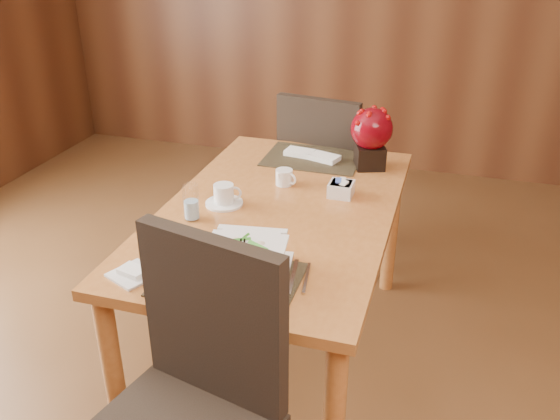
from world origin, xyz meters
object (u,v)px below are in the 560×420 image
(soup_setting, at_px, (246,260))
(water_glass, at_px, (191,202))
(berry_decor, at_px, (371,134))
(bread_plate, at_px, (133,274))
(creamer_jug, at_px, (284,177))
(far_chair, at_px, (325,171))
(near_chair, at_px, (190,398))
(coffee_cup, at_px, (224,196))
(sugar_caddy, at_px, (341,189))
(dining_table, at_px, (279,229))

(soup_setting, distance_m, water_glass, 0.46)
(berry_decor, bearing_deg, bread_plate, -117.15)
(creamer_jug, distance_m, far_chair, 0.69)
(bread_plate, relative_size, near_chair, 0.13)
(bread_plate, bearing_deg, coffee_cup, 81.43)
(water_glass, height_order, bread_plate, water_glass)
(far_chair, bearing_deg, near_chair, 99.54)
(near_chair, bearing_deg, far_chair, 104.06)
(coffee_cup, height_order, bread_plate, coffee_cup)
(coffee_cup, relative_size, water_glass, 1.07)
(water_glass, bearing_deg, creamer_jug, 59.20)
(water_glass, relative_size, bread_plate, 1.07)
(soup_setting, height_order, sugar_caddy, soup_setting)
(coffee_cup, height_order, berry_decor, berry_decor)
(soup_setting, height_order, creamer_jug, soup_setting)
(berry_decor, bearing_deg, near_chair, -100.25)
(creamer_jug, distance_m, near_chair, 1.15)
(dining_table, distance_m, soup_setting, 0.53)
(soup_setting, relative_size, far_chair, 0.32)
(creamer_jug, height_order, sugar_caddy, creamer_jug)
(berry_decor, distance_m, bread_plate, 1.29)
(creamer_jug, height_order, near_chair, near_chair)
(dining_table, height_order, far_chair, far_chair)
(water_glass, bearing_deg, dining_table, 33.44)
(coffee_cup, xyz_separation_m, bread_plate, (-0.09, -0.58, -0.03))
(creamer_jug, bearing_deg, far_chair, 110.91)
(berry_decor, bearing_deg, far_chair, 129.18)
(water_glass, distance_m, bread_plate, 0.43)
(dining_table, xyz_separation_m, bread_plate, (-0.31, -0.62, 0.10))
(dining_table, relative_size, creamer_jug, 15.79)
(coffee_cup, bearing_deg, far_chair, 76.83)
(far_chair, bearing_deg, berry_decor, 137.92)
(coffee_cup, height_order, water_glass, water_glass)
(near_chair, xyz_separation_m, far_chair, (-0.02, 1.78, -0.03))
(sugar_caddy, bearing_deg, far_chair, 107.78)
(coffee_cup, relative_size, near_chair, 0.15)
(creamer_jug, relative_size, sugar_caddy, 0.96)
(coffee_cup, distance_m, near_chair, 0.93)
(soup_setting, distance_m, far_chair, 1.40)
(bread_plate, height_order, near_chair, near_chair)
(berry_decor, bearing_deg, dining_table, -117.85)
(dining_table, bearing_deg, bread_plate, -116.54)
(coffee_cup, bearing_deg, near_chair, -74.76)
(water_glass, distance_m, far_chair, 1.13)
(bread_plate, bearing_deg, creamer_jug, 72.57)
(sugar_caddy, bearing_deg, water_glass, -143.54)
(near_chair, relative_size, far_chair, 1.06)
(berry_decor, height_order, near_chair, near_chair)
(bread_plate, bearing_deg, soup_setting, 17.59)
(bread_plate, distance_m, near_chair, 0.47)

